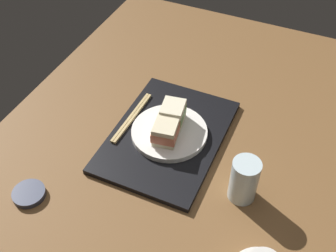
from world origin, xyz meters
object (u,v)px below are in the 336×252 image
Objects in this scene: chopsticks_pair at (132,117)px; drinking_glass at (244,180)px; small_sauce_dish at (29,194)px; sandwich_plate at (169,132)px; sandwich_near at (173,114)px; sandwich_far at (166,132)px.

drinking_glass is (11.53, 35.74, 4.03)cm from chopsticks_pair.
drinking_glass is 51.59cm from small_sauce_dish.
small_sauce_dish is (32.57, -11.08, -1.17)cm from chopsticks_pair.
sandwich_plate is at bearing 143.30° from small_sauce_dish.
sandwich_near is 12.66cm from chopsticks_pair.
sandwich_plate is 38.96cm from small_sauce_dish.
drinking_glass is at bearing 60.67° from sandwich_near.
sandwich_far is (6.60, 0.85, -0.33)cm from sandwich_near.
chopsticks_pair is 1.80× the size of drinking_glass.
sandwich_plate is 4.84cm from sandwich_far.
drinking_glass is at bearing 66.65° from sandwich_plate.
chopsticks_pair is 2.67× the size of small_sauce_dish.
drinking_glass reaches higher than sandwich_near.
small_sauce_dish is at bearing -36.70° from sandwich_plate.
sandwich_plate reaches higher than chopsticks_pair.
sandwich_plate is 12.27cm from chopsticks_pair.
chopsticks_pair is at bearing -107.88° from drinking_glass.
sandwich_plate is at bearing 83.64° from chopsticks_pair.
sandwich_far reaches higher than chopsticks_pair.
drinking_glass is (10.17, 23.55, 3.60)cm from sandwich_plate.
drinking_glass is at bearing 114.20° from small_sauce_dish.
chopsticks_pair is (1.94, -11.76, -4.27)cm from sandwich_near.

